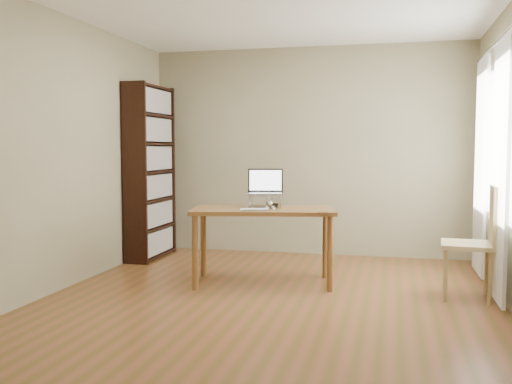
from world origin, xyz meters
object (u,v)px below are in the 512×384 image
Objects in this scene: bookshelf at (150,172)px; chair at (477,238)px; desk at (263,218)px; keyboard at (254,210)px; cat at (269,202)px; laptop at (266,188)px.

bookshelf is 2.08× the size of chair.
desk is 1.98m from chair.
keyboard is at bearing -110.68° from desk.
desk is 0.25m from keyboard.
bookshelf is at bearing 129.36° from cat.
cat is 0.46× the size of chair.
chair is (1.97, -0.25, -0.40)m from laptop.
laptop is 0.41m from keyboard.
laptop is at bearing 79.04° from desk.
laptop is 0.39× the size of chair.
cat reaches higher than keyboard.
desk is at bearing -100.96° from laptop.
laptop is at bearing 176.81° from chair.
keyboard reaches higher than desk.
keyboard is at bearing -37.38° from bookshelf.
keyboard is (-0.04, -0.22, 0.11)m from desk.
cat reaches higher than desk.
chair is (1.94, -0.22, -0.26)m from cat.
bookshelf reaches higher than cat.
chair is (1.97, -0.11, -0.10)m from desk.
bookshelf is at bearing 122.35° from keyboard.
chair is (2.01, 0.11, -0.21)m from keyboard.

